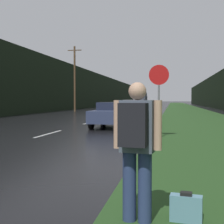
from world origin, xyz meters
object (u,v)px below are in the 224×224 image
car_passing_far (134,109)px  delivery_truck (141,99)px  hitchhiker_with_backpack (136,143)px  suitcase (186,209)px  stop_sign (159,92)px  car_passing_near (114,114)px

car_passing_far → delivery_truck: bearing=-85.1°
hitchhiker_with_backpack → car_passing_far: hitchhiker_with_backpack is taller
suitcase → stop_sign: bearing=102.0°
car_passing_far → delivery_truck: (-4.41, 51.88, 0.96)m
suitcase → car_passing_near: car_passing_near is taller
stop_sign → car_passing_far: stop_sign is taller
suitcase → car_passing_far: bearing=105.6°
suitcase → car_passing_far: size_ratio=0.08×
car_passing_near → car_passing_far: car_passing_far is taller
stop_sign → delivery_truck: (-7.04, 66.18, -0.07)m
hitchhiker_with_backpack → suitcase: hitchhiker_with_backpack is taller
stop_sign → delivery_truck: bearing=96.1°
car_passing_near → delivery_truck: delivery_truck is taller
stop_sign → hitchhiker_with_backpack: size_ratio=1.65×
hitchhiker_with_backpack → car_passing_near: size_ratio=0.38×
stop_sign → car_passing_far: size_ratio=0.60×
stop_sign → hitchhiker_with_backpack: bearing=-89.4°
hitchhiker_with_backpack → delivery_truck: size_ratio=0.23×
hitchhiker_with_backpack → car_passing_far: 22.69m
hitchhiker_with_backpack → suitcase: 1.01m
stop_sign → hitchhiker_with_backpack: stop_sign is taller
hitchhiker_with_backpack → delivery_truck: bearing=102.7°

